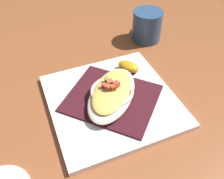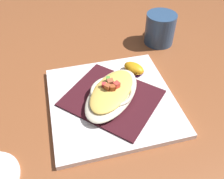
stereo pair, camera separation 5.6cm
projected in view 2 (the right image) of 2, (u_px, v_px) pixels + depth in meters
ground_plane at (112, 102)px, 0.59m from camera, size 2.60×2.60×0.00m
square_plate at (112, 100)px, 0.58m from camera, size 0.31×0.31×0.01m
folded_napkin at (112, 98)px, 0.58m from camera, size 0.26×0.27×0.00m
gratin_dish at (112, 92)px, 0.57m from camera, size 0.20×0.20×0.04m
orange_garnish at (134, 69)px, 0.64m from camera, size 0.06×0.07×0.03m
coffee_mug at (160, 30)px, 0.75m from camera, size 0.09×0.11×0.09m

